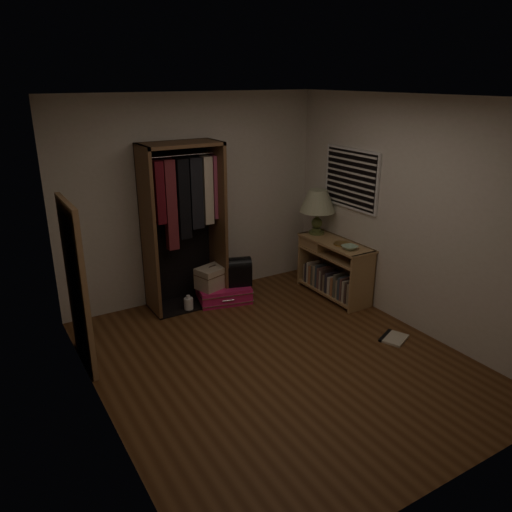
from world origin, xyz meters
name	(u,v)px	position (x,y,z in m)	size (l,w,h in m)	color
ground	(279,361)	(0.00, 0.00, 0.00)	(4.00, 4.00, 0.00)	#512F17
room_walls	(285,219)	(0.08, 0.04, 1.50)	(3.52, 4.02, 2.60)	beige
console_bookshelf	(332,267)	(1.53, 1.04, 0.39)	(0.42, 1.12, 0.75)	#A27C4E
open_wardrobe	(184,212)	(-0.23, 1.77, 1.22)	(1.01, 0.50, 2.05)	brown
floor_mirror	(77,286)	(-1.70, 1.00, 0.85)	(0.06, 0.80, 1.70)	#9D754C
pink_suitcase	(224,293)	(0.20, 1.60, 0.10)	(0.77, 0.63, 0.21)	#D3195E
train_case	(212,277)	(0.06, 1.64, 0.35)	(0.47, 0.39, 0.29)	#BAA78E
black_bag	(238,271)	(0.38, 1.55, 0.40)	(0.39, 0.31, 0.37)	black
table_lamp	(318,202)	(1.54, 1.42, 1.19)	(0.50, 0.50, 0.60)	#475429
brass_tray	(342,244)	(1.54, 0.88, 0.76)	(0.26, 0.26, 0.01)	#AF8943
ceramic_bowl	(350,247)	(1.49, 0.68, 0.77)	(0.19, 0.19, 0.05)	#9EBE9F
white_jug	(189,304)	(-0.31, 1.56, 0.09)	(0.13, 0.13, 0.20)	silver
floor_book	(392,338)	(1.34, -0.28, 0.01)	(0.38, 0.35, 0.03)	beige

